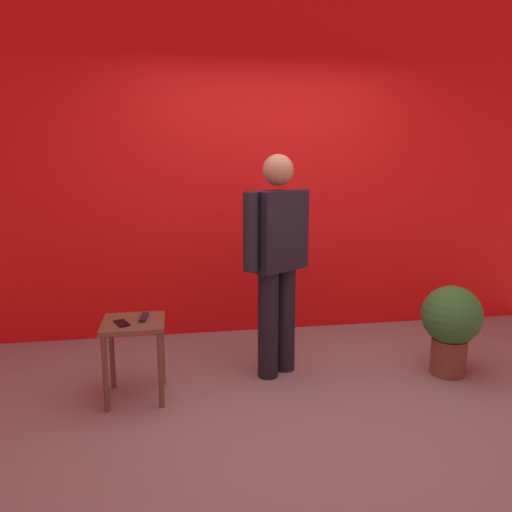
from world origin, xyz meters
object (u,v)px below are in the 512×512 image
(cell_phone, at_px, (122,323))
(side_table, at_px, (134,337))
(standing_person, at_px, (277,255))
(potted_plant, at_px, (451,323))
(tv_remote, at_px, (144,317))

(cell_phone, bearing_deg, side_table, 12.77)
(standing_person, height_order, side_table, standing_person)
(potted_plant, bearing_deg, standing_person, 169.42)
(tv_remote, bearing_deg, standing_person, 17.08)
(tv_remote, height_order, potted_plant, potted_plant)
(tv_remote, bearing_deg, potted_plant, 4.39)
(side_table, bearing_deg, potted_plant, -0.11)
(standing_person, relative_size, side_table, 3.02)
(standing_person, height_order, potted_plant, standing_person)
(standing_person, xyz_separation_m, cell_phone, (-1.10, -0.29, -0.37))
(side_table, relative_size, cell_phone, 3.79)
(cell_phone, distance_m, tv_remote, 0.16)
(standing_person, height_order, tv_remote, standing_person)
(side_table, distance_m, tv_remote, 0.14)
(standing_person, distance_m, tv_remote, 1.05)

